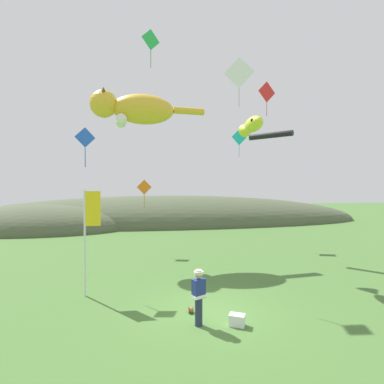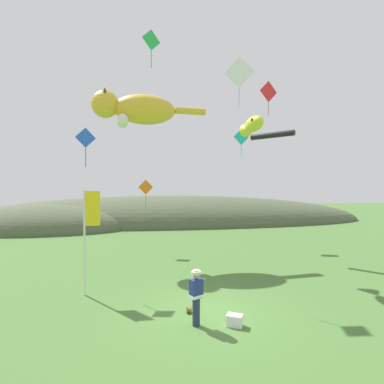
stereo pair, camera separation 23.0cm
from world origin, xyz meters
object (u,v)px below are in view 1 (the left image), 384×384
object	(u,v)px
festival_attendant	(199,296)
kite_spool	(191,310)
festival_banner_pole	(89,226)
kite_diamond_red	(267,92)
kite_diamond_teal	(239,137)
kite_diamond_orange	(144,187)
kite_fish_windsock	(252,125)
kite_tube_streamer	(270,135)
kite_giant_cat	(135,109)
kite_diamond_blue	(85,138)
kite_diamond_white	(239,73)
picnic_cooler	(237,320)
kite_diamond_green	(151,40)

from	to	relation	value
festival_attendant	kite_spool	size ratio (longest dim) A/B	7.70
festival_banner_pole	kite_diamond_red	distance (m)	14.62
festival_banner_pole	kite_diamond_teal	size ratio (longest dim) A/B	1.96
kite_diamond_orange	kite_diamond_teal	distance (m)	8.61
kite_fish_windsock	kite_tube_streamer	world-z (taller)	kite_fish_windsock
festival_attendant	kite_spool	xyz separation A→B (m)	(-0.11, 0.96, -0.84)
kite_giant_cat	kite_tube_streamer	bearing A→B (deg)	-5.82
kite_giant_cat	kite_fish_windsock	bearing A→B (deg)	-35.88
kite_spool	kite_diamond_blue	distance (m)	8.86
kite_tube_streamer	kite_diamond_red	xyz separation A→B (m)	(0.19, 0.96, 3.06)
kite_fish_windsock	kite_diamond_white	distance (m)	2.67
festival_attendant	picnic_cooler	bearing A→B (deg)	-9.35
kite_giant_cat	kite_diamond_green	size ratio (longest dim) A/B	3.62
festival_attendant	kite_tube_streamer	size ratio (longest dim) A/B	0.73
kite_giant_cat	kite_diamond_blue	bearing A→B (deg)	-113.96
picnic_cooler	kite_spool	bearing A→B (deg)	138.58
kite_diamond_orange	kite_diamond_blue	world-z (taller)	kite_diamond_blue
festival_attendant	picnic_cooler	xyz separation A→B (m)	(1.20, -0.20, -0.77)
kite_giant_cat	kite_diamond_blue	xyz separation A→B (m)	(-2.09, -4.70, -2.59)
festival_attendant	kite_giant_cat	size ratio (longest dim) A/B	0.25
kite_diamond_blue	kite_tube_streamer	bearing A→B (deg)	19.92
kite_diamond_white	kite_diamond_red	size ratio (longest dim) A/B	1.00
kite_spool	kite_diamond_green	size ratio (longest dim) A/B	0.12
kite_tube_streamer	kite_diamond_white	xyz separation A→B (m)	(-3.49, -4.60, 2.07)
picnic_cooler	kite_diamond_red	distance (m)	15.50
festival_attendant	kite_diamond_white	size ratio (longest dim) A/B	0.76
festival_attendant	kite_diamond_green	bearing A→B (deg)	102.12
kite_fish_windsock	kite_diamond_green	xyz separation A→B (m)	(-5.10, 0.96, 4.41)
festival_banner_pole	kite_diamond_green	distance (m)	10.02
kite_spool	kite_tube_streamer	bearing A→B (deg)	51.94
festival_attendant	kite_diamond_red	world-z (taller)	kite_diamond_red
kite_diamond_blue	kite_fish_windsock	bearing A→B (deg)	2.38
festival_attendant	kite_diamond_orange	world-z (taller)	kite_diamond_orange
kite_fish_windsock	kite_diamond_teal	world-z (taller)	kite_diamond_teal
festival_attendant	kite_tube_streamer	world-z (taller)	kite_tube_streamer
kite_tube_streamer	kite_diamond_red	distance (m)	3.21
festival_banner_pole	kite_diamond_white	xyz separation A→B (m)	(6.61, 1.18, 6.93)
kite_giant_cat	kite_tube_streamer	world-z (taller)	kite_giant_cat
kite_diamond_white	festival_banner_pole	bearing A→B (deg)	-169.86
festival_attendant	kite_diamond_teal	world-z (taller)	kite_diamond_teal
picnic_cooler	kite_diamond_blue	world-z (taller)	kite_diamond_blue
kite_diamond_white	kite_diamond_blue	world-z (taller)	kite_diamond_white
festival_attendant	kite_diamond_red	size ratio (longest dim) A/B	0.77
kite_tube_streamer	kite_diamond_teal	bearing A→B (deg)	98.50
kite_tube_streamer	kite_diamond_white	world-z (taller)	kite_diamond_white
kite_giant_cat	kite_diamond_white	bearing A→B (deg)	-47.50
picnic_cooler	kite_diamond_orange	bearing A→B (deg)	104.93
kite_diamond_red	kite_diamond_blue	bearing A→B (deg)	-156.00
kite_spool	festival_banner_pole	world-z (taller)	festival_banner_pole
kite_fish_windsock	kite_diamond_orange	distance (m)	8.39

